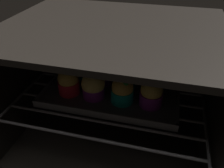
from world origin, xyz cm
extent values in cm
cube|color=black|center=(0.00, 22.00, -0.75)|extent=(59.00, 47.00, 1.50)
cube|color=black|center=(0.00, 22.00, 34.75)|extent=(59.00, 47.00, 1.50)
cube|color=black|center=(0.00, 44.75, 17.00)|extent=(59.00, 1.50, 34.00)
cube|color=black|center=(-28.75, 22.00, 17.00)|extent=(1.50, 47.00, 34.00)
cube|color=black|center=(28.75, 22.00, 17.00)|extent=(1.50, 47.00, 34.00)
cylinder|color=#4C494C|center=(0.00, 3.00, 13.60)|extent=(54.00, 0.80, 0.80)
cylinder|color=#4C494C|center=(0.00, 9.33, 13.60)|extent=(54.00, 0.80, 0.80)
cylinder|color=#4C494C|center=(0.00, 15.67, 13.60)|extent=(54.00, 0.80, 0.80)
cylinder|color=#4C494C|center=(0.00, 22.00, 13.60)|extent=(54.00, 0.80, 0.80)
cylinder|color=#4C494C|center=(0.00, 28.33, 13.60)|extent=(54.00, 0.80, 0.80)
cylinder|color=#4C494C|center=(0.00, 34.67, 13.60)|extent=(54.00, 0.80, 0.80)
cylinder|color=#4C494C|center=(0.00, 41.00, 13.60)|extent=(54.00, 0.80, 0.80)
cylinder|color=#4C494C|center=(-27.00, 22.00, 13.60)|extent=(0.80, 42.00, 0.80)
cylinder|color=#4C494C|center=(27.00, 22.00, 13.60)|extent=(0.80, 42.00, 0.80)
cube|color=#4C4C51|center=(0.00, 21.94, 14.60)|extent=(39.94, 23.82, 1.20)
cube|color=#4C4C51|center=(0.00, 10.43, 15.70)|extent=(39.94, 0.80, 1.00)
cube|color=#4C4C51|center=(0.00, 33.45, 15.70)|extent=(39.94, 0.80, 1.00)
cube|color=#4C4C51|center=(-19.57, 21.94, 15.70)|extent=(0.80, 23.82, 1.00)
cube|color=#4C4C51|center=(19.57, 21.94, 15.70)|extent=(0.80, 23.82, 1.00)
cylinder|color=red|center=(-12.10, 17.83, 17.16)|extent=(6.42, 6.42, 3.92)
sphere|color=gold|center=(-12.10, 17.83, 20.04)|extent=(6.15, 6.15, 6.15)
sphere|color=#1E6023|center=(-12.05, 17.87, 21.91)|extent=(2.14, 2.14, 2.14)
cylinder|color=#7A238C|center=(-4.39, 17.67, 17.16)|extent=(6.42, 6.42, 3.92)
sphere|color=#DBBC60|center=(-4.39, 17.67, 19.64)|extent=(6.82, 6.82, 6.82)
cylinder|color=#0C8C84|center=(4.11, 17.56, 17.16)|extent=(6.42, 6.42, 3.92)
sphere|color=gold|center=(4.11, 17.56, 19.86)|extent=(6.10, 6.10, 6.10)
sphere|color=#28702D|center=(5.05, 16.57, 21.92)|extent=(1.88, 1.88, 1.88)
cylinder|color=#7A238C|center=(12.08, 18.01, 17.16)|extent=(6.42, 6.42, 3.92)
sphere|color=gold|center=(12.08, 18.01, 20.14)|extent=(6.10, 6.10, 6.10)
sphere|color=#1E6023|center=(12.73, 18.66, 22.68)|extent=(1.96, 1.96, 1.96)
cylinder|color=#0C8C84|center=(-11.97, 25.69, 17.16)|extent=(6.42, 6.42, 3.92)
sphere|color=gold|center=(-11.97, 25.69, 20.25)|extent=(6.69, 6.69, 6.69)
cylinder|color=#7A238C|center=(-4.38, 25.76, 17.16)|extent=(6.42, 6.42, 3.92)
sphere|color=#DBBC60|center=(-4.38, 25.76, 20.19)|extent=(6.37, 6.37, 6.37)
sphere|color=#28702D|center=(-2.98, 25.51, 22.51)|extent=(2.15, 2.15, 2.15)
cylinder|color=#0C8C84|center=(3.77, 25.81, 17.16)|extent=(6.42, 6.42, 3.92)
sphere|color=#DBBC60|center=(3.77, 25.81, 19.75)|extent=(6.16, 6.16, 6.16)
sphere|color=#28702D|center=(3.00, 26.29, 21.48)|extent=(1.61, 1.61, 1.61)
cylinder|color=#1928B7|center=(11.99, 26.22, 17.16)|extent=(6.42, 6.42, 3.92)
sphere|color=#DBBC60|center=(11.99, 26.22, 20.12)|extent=(6.71, 6.71, 6.71)
sphere|color=#1E6023|center=(12.56, 26.10, 22.90)|extent=(1.79, 1.79, 1.79)
camera|label=1|loc=(14.74, -34.76, 55.95)|focal=37.54mm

